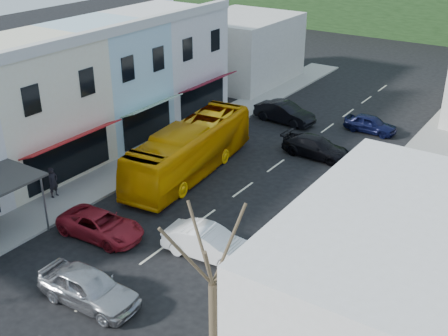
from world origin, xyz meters
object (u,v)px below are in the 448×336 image
bus (190,150)px  street_tree (213,284)px  car_silver (89,289)px  direction_sign (243,290)px  car_red (101,224)px  car_white (209,244)px  pedestrian_left (53,183)px

bus → street_tree: (10.57, -12.76, 2.34)m
bus → car_silver: size_ratio=2.64×
direction_sign → car_red: bearing=166.2°
car_silver → car_white: bearing=-24.1°
bus → direction_sign: bearing=-51.6°
car_silver → car_red: bearing=37.0°
car_silver → street_tree: street_tree is taller
bus → car_red: 8.47m
car_white → direction_sign: size_ratio=1.09×
bus → street_tree: 16.73m
bus → street_tree: street_tree is taller
car_red → direction_sign: size_ratio=1.14×
car_red → direction_sign: bearing=-105.1°
street_tree → pedestrian_left: bearing=159.0°
car_silver → car_white: size_ratio=1.00×
car_silver → pedestrian_left: bearing=54.5°
car_red → car_white: bearing=-77.8°
bus → car_red: bearing=-91.8°
bus → pedestrian_left: 8.29m
car_silver → street_tree: (6.56, -0.31, 3.19)m
bus → pedestrian_left: size_ratio=6.82×
bus → car_white: size_ratio=2.64×
bus → car_white: bearing=-54.1°
car_red → street_tree: street_tree is taller
car_silver → direction_sign: direction_sign is taller
pedestrian_left → direction_sign: 15.15m
bus → car_red: bus is taller
car_silver → direction_sign: bearing=-74.7°
car_red → pedestrian_left: pedestrian_left is taller
street_tree → direction_sign: bearing=96.1°
car_red → pedestrian_left: bearing=71.2°
car_white → pedestrian_left: pedestrian_left is taller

